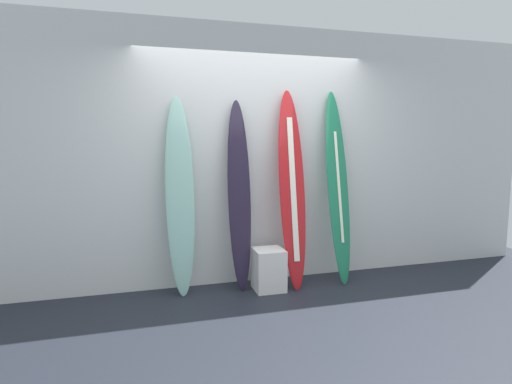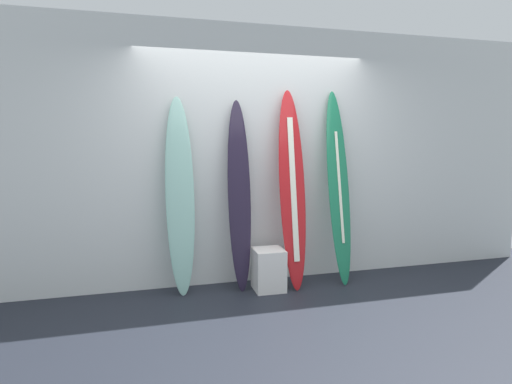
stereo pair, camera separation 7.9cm
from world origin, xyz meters
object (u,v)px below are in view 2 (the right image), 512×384
at_px(surfboard_emerald, 339,189).
at_px(display_block_left, 269,270).
at_px(surfboard_charcoal, 239,196).
at_px(surfboard_seafoam, 180,198).
at_px(surfboard_crimson, 292,189).

distance_m(surfboard_emerald, display_block_left, 1.18).
bearing_deg(surfboard_charcoal, surfboard_seafoam, 177.66).
xyz_separation_m(surfboard_seafoam, surfboard_crimson, (1.18, -0.09, 0.07)).
bearing_deg(surfboard_emerald, display_block_left, -173.66).
bearing_deg(display_block_left, surfboard_charcoal, 153.67).
bearing_deg(display_block_left, surfboard_seafoam, 169.57).
xyz_separation_m(surfboard_seafoam, surfboard_charcoal, (0.61, -0.03, 0.01)).
bearing_deg(surfboard_seafoam, surfboard_crimson, -4.39).
height_order(surfboard_seafoam, display_block_left, surfboard_seafoam).
relative_size(surfboard_emerald, display_block_left, 4.84).
bearing_deg(surfboard_charcoal, display_block_left, -26.33).
height_order(surfboard_seafoam, surfboard_emerald, surfboard_emerald).
bearing_deg(surfboard_crimson, display_block_left, -165.24).
bearing_deg(surfboard_emerald, surfboard_charcoal, 177.58).
bearing_deg(surfboard_seafoam, surfboard_charcoal, -2.34).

